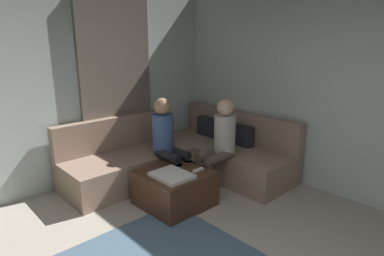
{
  "coord_description": "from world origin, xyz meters",
  "views": [
    {
      "loc": [
        1.23,
        -1.05,
        1.92
      ],
      "look_at": [
        -1.63,
        1.63,
        0.85
      ],
      "focal_mm": 30.24,
      "sensor_mm": 36.0,
      "label": 1
    }
  ],
  "objects_px": {
    "sectional_couch": "(183,157)",
    "ottoman": "(175,188)",
    "coffee_mug": "(174,159)",
    "game_remote": "(198,170)",
    "person_on_couch_back": "(220,141)",
    "person_on_couch_side": "(168,140)"
  },
  "relations": [
    {
      "from": "coffee_mug",
      "to": "game_remote",
      "type": "bearing_deg",
      "value": 5.71
    },
    {
      "from": "sectional_couch",
      "to": "ottoman",
      "type": "xyz_separation_m",
      "value": [
        0.58,
        -0.66,
        -0.07
      ]
    },
    {
      "from": "game_remote",
      "to": "person_on_couch_side",
      "type": "bearing_deg",
      "value": 176.29
    },
    {
      "from": "sectional_couch",
      "to": "person_on_couch_back",
      "type": "distance_m",
      "value": 0.75
    },
    {
      "from": "sectional_couch",
      "to": "game_remote",
      "type": "xyz_separation_m",
      "value": [
        0.76,
        -0.44,
        0.15
      ]
    },
    {
      "from": "person_on_couch_side",
      "to": "ottoman",
      "type": "bearing_deg",
      "value": 59.21
    },
    {
      "from": "sectional_couch",
      "to": "ottoman",
      "type": "relative_size",
      "value": 3.36
    },
    {
      "from": "sectional_couch",
      "to": "game_remote",
      "type": "height_order",
      "value": "sectional_couch"
    },
    {
      "from": "game_remote",
      "to": "sectional_couch",
      "type": "bearing_deg",
      "value": 150.14
    },
    {
      "from": "coffee_mug",
      "to": "sectional_couch",
      "type": "bearing_deg",
      "value": 127.25
    },
    {
      "from": "person_on_couch_side",
      "to": "sectional_couch",
      "type": "bearing_deg",
      "value": -159.67
    },
    {
      "from": "coffee_mug",
      "to": "person_on_couch_back",
      "type": "height_order",
      "value": "person_on_couch_back"
    },
    {
      "from": "coffee_mug",
      "to": "game_remote",
      "type": "xyz_separation_m",
      "value": [
        0.4,
        0.04,
        -0.04
      ]
    },
    {
      "from": "ottoman",
      "to": "coffee_mug",
      "type": "xyz_separation_m",
      "value": [
        -0.22,
        0.18,
        0.26
      ]
    },
    {
      "from": "ottoman",
      "to": "person_on_couch_back",
      "type": "relative_size",
      "value": 0.63
    },
    {
      "from": "coffee_mug",
      "to": "person_on_couch_side",
      "type": "distance_m",
      "value": 0.3
    },
    {
      "from": "person_on_couch_back",
      "to": "sectional_couch",
      "type": "bearing_deg",
      "value": 4.86
    },
    {
      "from": "coffee_mug",
      "to": "person_on_couch_back",
      "type": "distance_m",
      "value": 0.63
    },
    {
      "from": "sectional_couch",
      "to": "person_on_couch_back",
      "type": "relative_size",
      "value": 2.12
    },
    {
      "from": "sectional_couch",
      "to": "game_remote",
      "type": "relative_size",
      "value": 17.0
    },
    {
      "from": "person_on_couch_back",
      "to": "person_on_couch_side",
      "type": "xyz_separation_m",
      "value": [
        -0.5,
        -0.45,
        0.0
      ]
    },
    {
      "from": "coffee_mug",
      "to": "ottoman",
      "type": "bearing_deg",
      "value": -39.29
    }
  ]
}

